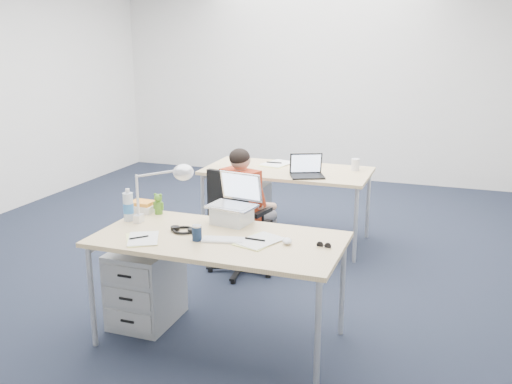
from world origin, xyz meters
TOP-DOWN VIEW (x-y plane):
  - floor at (0.00, 0.00)m, footprint 7.00×7.00m
  - room at (0.00, 0.00)m, footprint 6.02×7.02m
  - desk_near at (0.52, -1.31)m, footprint 1.60×0.80m
  - desk_far at (0.37, 0.72)m, footprint 1.60×0.80m
  - office_chair at (0.22, -0.20)m, footprint 0.69×0.69m
  - seated_person at (0.26, -0.05)m, footprint 0.45×0.63m
  - drawer_pedestal_near at (-0.08, -1.24)m, footprint 0.40×0.50m
  - drawer_pedestal_far at (-0.03, 0.62)m, footprint 0.40×0.50m
  - silver_laptop at (0.49, -1.01)m, footprint 0.35×0.29m
  - wireless_keyboard at (0.57, -1.36)m, footprint 0.29×0.17m
  - computer_mouse at (0.97, -1.27)m, footprint 0.09×0.11m
  - headphones at (0.26, -1.29)m, footprint 0.19×0.15m
  - can_koozie at (0.42, -1.41)m, footprint 0.08×0.08m
  - water_bottle at (-0.21, -1.20)m, footprint 0.09×0.09m
  - bear_figurine at (-0.09, -0.99)m, footprint 0.09×0.07m
  - book_stack at (-0.23, -0.98)m, footprint 0.21×0.18m
  - cordless_phone at (-0.22, -1.20)m, footprint 0.04×0.03m
  - papers_left at (0.08, -1.52)m, footprint 0.29×0.32m
  - papers_right at (0.79, -1.31)m, footprint 0.29×0.34m
  - sunglasses at (1.20, -1.26)m, footprint 0.10×0.05m
  - desk_lamp at (0.01, -1.21)m, footprint 0.41×0.18m
  - dark_laptop at (0.64, 0.48)m, footprint 0.39×0.39m
  - far_cup at (1.01, 0.90)m, footprint 0.10×0.10m
  - far_papers at (0.20, 0.91)m, footprint 0.31×0.38m

SIDE VIEW (x-z plane):
  - floor at x=0.00m, z-range 0.00..0.00m
  - office_chair at x=0.22m, z-range -0.20..0.73m
  - drawer_pedestal_near at x=-0.08m, z-range 0.00..0.55m
  - drawer_pedestal_far at x=-0.03m, z-range 0.00..0.55m
  - seated_person at x=0.26m, z-range 0.01..1.09m
  - desk_near at x=0.52m, z-range 0.32..1.05m
  - desk_far at x=0.37m, z-range 0.32..1.05m
  - papers_left at x=0.08m, z-range 0.73..0.74m
  - far_papers at x=0.20m, z-range 0.73..0.74m
  - papers_right at x=0.79m, z-range 0.73..0.74m
  - wireless_keyboard at x=0.57m, z-range 0.73..0.74m
  - sunglasses at x=1.20m, z-range 0.73..0.75m
  - headphones at x=0.26m, z-range 0.73..0.76m
  - computer_mouse at x=0.97m, z-range 0.73..0.76m
  - book_stack at x=-0.23m, z-range 0.73..0.81m
  - can_koozie at x=0.42m, z-range 0.73..0.83m
  - far_cup at x=1.01m, z-range 0.73..0.84m
  - cordless_phone at x=-0.22m, z-range 0.73..0.88m
  - bear_figurine at x=-0.09m, z-range 0.73..0.89m
  - dark_laptop at x=0.64m, z-range 0.73..0.95m
  - water_bottle at x=-0.21m, z-range 0.73..0.96m
  - silver_laptop at x=0.49m, z-range 0.73..1.06m
  - desk_lamp at x=0.01m, z-range 0.73..1.19m
  - room at x=0.00m, z-range 0.31..3.12m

